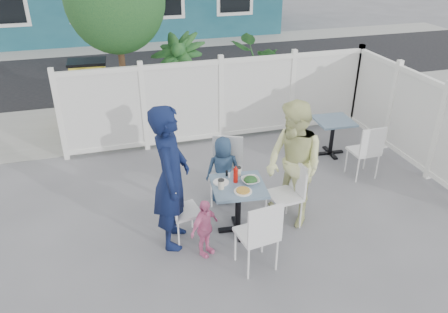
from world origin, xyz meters
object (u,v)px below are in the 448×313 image
object	(u,v)px
spare_table	(333,128)
toddler	(205,228)
man	(171,178)
chair_back	(227,165)
utility_cabinet	(91,94)
boy	(223,170)
chair_left	(179,207)
chair_near	(260,232)
main_table	(238,195)
chair_right	(290,189)
woman	(294,165)

from	to	relation	value
spare_table	toddler	bearing A→B (deg)	-144.55
toddler	man	bearing A→B (deg)	96.16
chair_back	utility_cabinet	bearing A→B (deg)	-39.21
chair_back	toddler	bearing A→B (deg)	85.20
utility_cabinet	man	xyz separation A→B (m)	(0.91, -4.44, 0.32)
utility_cabinet	man	distance (m)	4.54
utility_cabinet	boy	size ratio (longest dim) A/B	1.23
chair_left	chair_near	world-z (taller)	chair_near
main_table	chair_left	distance (m)	0.80
chair_left	boy	world-z (taller)	boy
chair_back	boy	bearing A→B (deg)	50.50
man	toddler	bearing A→B (deg)	-123.27
main_table	chair_right	xyz separation A→B (m)	(0.73, -0.02, -0.01)
chair_left	chair_near	bearing A→B (deg)	34.05
chair_back	chair_near	bearing A→B (deg)	110.86
spare_table	toddler	size ratio (longest dim) A/B	0.85
spare_table	chair_near	size ratio (longest dim) A/B	0.69
main_table	toddler	size ratio (longest dim) A/B	0.95
spare_table	woman	distance (m)	2.32
boy	toddler	world-z (taller)	boy
chair_back	man	distance (m)	1.30
utility_cabinet	main_table	size ratio (longest dim) A/B	1.68
spare_table	chair_near	world-z (taller)	chair_near
chair_right	toddler	bearing A→B (deg)	98.45
chair_near	boy	world-z (taller)	boy
chair_near	woman	bearing A→B (deg)	39.59
spare_table	chair_back	world-z (taller)	chair_back
utility_cabinet	boy	bearing A→B (deg)	-60.34
chair_near	woman	distance (m)	1.20
woman	toddler	world-z (taller)	woman
man	utility_cabinet	bearing A→B (deg)	28.07
spare_table	chair_back	xyz separation A→B (m)	(-2.26, -0.89, 0.06)
utility_cabinet	chair_left	world-z (taller)	utility_cabinet
utility_cabinet	woman	xyz separation A→B (m)	(2.57, -4.44, 0.25)
main_table	boy	xyz separation A→B (m)	(0.02, 0.79, -0.04)
boy	toddler	size ratio (longest dim) A/B	1.30
chair_right	boy	size ratio (longest dim) A/B	0.91
chair_right	toddler	distance (m)	1.33
chair_left	woman	bearing A→B (deg)	80.74
utility_cabinet	main_table	bearing A→B (deg)	-64.70
chair_right	chair_near	world-z (taller)	chair_near
utility_cabinet	toddler	bearing A→B (deg)	-72.13
main_table	woman	world-z (taller)	woman
chair_near	man	bearing A→B (deg)	128.42
main_table	toddler	world-z (taller)	toddler
spare_table	man	xyz separation A→B (m)	(-3.22, -1.68, 0.44)
utility_cabinet	main_table	world-z (taller)	utility_cabinet
man	chair_left	bearing A→B (deg)	-76.77
chair_left	toddler	size ratio (longest dim) A/B	1.10
toddler	chair_near	bearing A→B (deg)	-73.92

